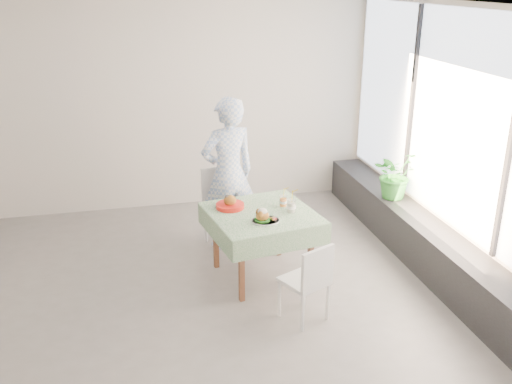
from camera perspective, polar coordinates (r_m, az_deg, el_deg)
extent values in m
plane|color=slate|center=(5.90, -8.44, -10.27)|extent=(6.00, 6.00, 0.00)
plane|color=white|center=(5.07, -10.18, 17.97)|extent=(6.00, 6.00, 0.00)
cube|color=beige|center=(7.74, -10.74, 8.33)|extent=(6.00, 0.02, 2.80)
cube|color=beige|center=(3.05, -5.35, -11.52)|extent=(6.00, 0.02, 2.80)
cube|color=beige|center=(6.26, 19.34, 4.59)|extent=(0.02, 5.00, 2.80)
cube|color=#D1E0F9|center=(6.19, 19.37, 6.80)|extent=(0.01, 4.80, 2.18)
cube|color=black|center=(6.56, 16.66, -5.16)|extent=(0.40, 4.80, 0.50)
cube|color=brown|center=(5.89, 0.59, -2.33)|extent=(1.04, 1.04, 0.04)
cube|color=beige|center=(5.88, 0.59, -2.09)|extent=(1.20, 1.20, 0.01)
cube|color=white|center=(6.68, -3.08, -1.71)|extent=(0.50, 0.50, 0.04)
cube|color=white|center=(6.77, -3.67, 0.75)|extent=(0.44, 0.11, 0.44)
cube|color=white|center=(5.33, 4.84, -8.82)|extent=(0.49, 0.49, 0.04)
cube|color=white|center=(5.12, 6.19, -7.56)|extent=(0.35, 0.19, 0.37)
imported|color=#8DADE1|center=(6.55, -2.80, 1.83)|extent=(0.74, 0.58, 1.79)
cylinder|color=white|center=(5.65, 0.96, -2.91)|extent=(0.28, 0.28, 0.02)
cylinder|color=#144D13|center=(5.64, 0.65, -2.81)|extent=(0.16, 0.16, 0.02)
ellipsoid|color=#996324|center=(5.62, 0.65, -2.39)|extent=(0.13, 0.12, 0.10)
ellipsoid|color=white|center=(5.61, 0.65, -1.96)|extent=(0.10, 0.09, 0.07)
cylinder|color=maroon|center=(5.65, 1.85, -2.69)|extent=(0.05, 0.05, 0.03)
cylinder|color=white|center=(6.02, 2.74, -0.92)|extent=(0.08, 0.08, 0.11)
cylinder|color=orange|center=(6.02, 2.74, -1.03)|extent=(0.07, 0.07, 0.08)
cylinder|color=white|center=(6.00, 2.75, -0.38)|extent=(0.08, 0.08, 0.01)
cylinder|color=gold|center=(5.98, 2.81, -0.01)|extent=(0.01, 0.03, 0.16)
cylinder|color=white|center=(5.87, 3.55, -1.40)|extent=(0.09, 0.09, 0.14)
cylinder|color=#EFEEC9|center=(5.88, 3.55, -1.54)|extent=(0.08, 0.08, 0.10)
cylinder|color=white|center=(5.85, 3.57, -0.76)|extent=(0.10, 0.10, 0.01)
cylinder|color=gold|center=(5.83, 3.64, -0.30)|extent=(0.01, 0.03, 0.19)
cylinder|color=red|center=(5.98, -2.61, -1.39)|extent=(0.30, 0.30, 0.05)
cylinder|color=white|center=(5.98, -2.61, -1.28)|extent=(0.25, 0.25, 0.02)
ellipsoid|color=#996324|center=(5.96, -2.62, -0.84)|extent=(0.13, 0.13, 0.11)
imported|color=#297828|center=(7.04, 13.74, 1.76)|extent=(0.68, 0.64, 0.60)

